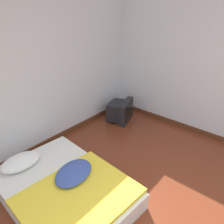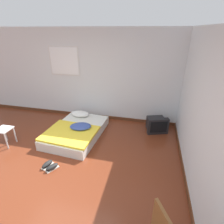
{
  "view_description": "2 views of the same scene",
  "coord_description": "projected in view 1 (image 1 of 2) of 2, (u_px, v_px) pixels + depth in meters",
  "views": [
    {
      "loc": [
        -1.16,
        -0.17,
        2.19
      ],
      "look_at": [
        1.02,
        1.68,
        0.74
      ],
      "focal_mm": 35.0,
      "sensor_mm": 36.0,
      "label": 1
    },
    {
      "loc": [
        1.73,
        -2.03,
        2.54
      ],
      "look_at": [
        0.84,
        1.79,
        0.67
      ],
      "focal_mm": 28.0,
      "sensor_mm": 36.0,
      "label": 2
    }
  ],
  "objects": [
    {
      "name": "mattress_bed",
      "position": [
        63.0,
        188.0,
        2.67
      ],
      "size": [
        1.31,
        1.8,
        0.38
      ],
      "color": "silver",
      "rests_on": "ground_plane"
    },
    {
      "name": "wall_back",
      "position": [
        1.0,
        78.0,
        2.85
      ],
      "size": [
        7.42,
        0.08,
        2.6
      ],
      "color": "silver",
      "rests_on": "ground_plane"
    },
    {
      "name": "crt_tv",
      "position": [
        120.0,
        111.0,
        4.42
      ],
      "size": [
        0.6,
        0.54,
        0.44
      ],
      "color": "black",
      "rests_on": "ground_plane"
    }
  ]
}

